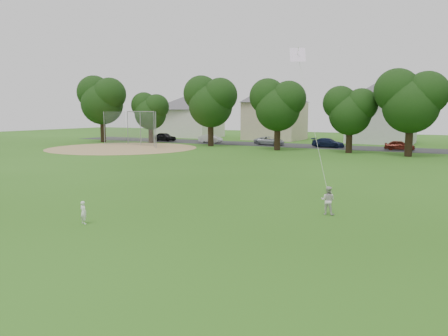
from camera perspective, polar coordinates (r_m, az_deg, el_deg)
The scene contains 10 objects.
ground at distance 16.69m, azimuth -10.87°, elevation -8.11°, with size 160.00×160.00×0.00m, color #285613.
street at distance 55.47m, azimuth 18.07°, elevation 2.46°, with size 90.00×7.00×0.01m, color #2D2D30.
dirt_infield at distance 54.47m, azimuth -13.10°, elevation 2.56°, with size 18.00×18.00×0.02m, color #9E7F51.
toddler at distance 18.17m, azimuth -17.90°, elevation -5.55°, with size 0.34×0.22×0.93m, color white.
older_boy at distance 19.34m, azimuth 13.42°, elevation -4.15°, with size 0.60×0.47×1.24m, color silver.
kite at distance 19.75m, azimuth 11.49°, elevation 5.84°, with size 1.47×0.98×6.61m.
baseball_backstop at distance 57.74m, azimuth -11.23°, elevation 5.06°, with size 9.95×3.28×4.42m.
tree_row at distance 48.59m, azimuth 18.70°, elevation 8.76°, with size 81.41×8.64×10.17m.
parked_cars at distance 53.84m, azimuth 21.95°, elevation 2.78°, with size 69.84×2.39×1.26m.
house_row at distance 65.13m, azimuth 20.06°, elevation 7.66°, with size 77.41×14.12×10.62m.
Camera 1 is at (10.36, -12.31, 4.42)m, focal length 35.00 mm.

